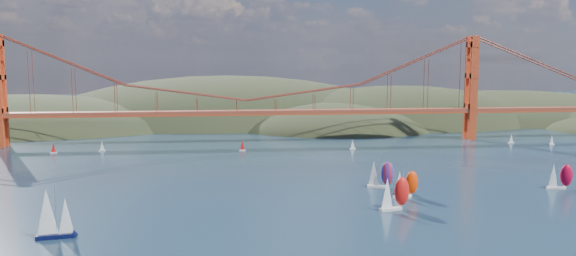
# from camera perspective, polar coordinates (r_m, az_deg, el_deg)

# --- Properties ---
(headlands) EXTENTS (725.00, 225.00, 96.00)m
(headlands) POSITION_cam_1_polar(r_m,az_deg,el_deg) (393.38, 1.78, -1.07)
(headlands) COLOR black
(headlands) RESTS_ON ground
(bridge) EXTENTS (552.00, 12.00, 55.00)m
(bridge) POSITION_cam_1_polar(r_m,az_deg,el_deg) (287.45, -4.61, 4.87)
(bridge) COLOR brown
(bridge) RESTS_ON ground
(sloop_navy) EXTENTS (9.03, 5.54, 13.58)m
(sloop_navy) POSITION_cam_1_polar(r_m,az_deg,el_deg) (147.33, -22.81, -8.07)
(sloop_navy) COLOR black
(sloop_navy) RESTS_ON ground
(racer_0) EXTENTS (9.57, 5.53, 10.72)m
(racer_0) POSITION_cam_1_polar(r_m,az_deg,el_deg) (163.76, 10.74, -6.48)
(racer_0) COLOR silver
(racer_0) RESTS_ON ground
(racer_1) EXTENTS (8.33, 4.07, 9.38)m
(racer_1) POSITION_cam_1_polar(r_m,az_deg,el_deg) (179.20, 11.83, -5.54)
(racer_1) COLOR white
(racer_1) RESTS_ON ground
(racer_2) EXTENTS (8.38, 3.88, 9.47)m
(racer_2) POSITION_cam_1_polar(r_m,az_deg,el_deg) (207.34, 25.87, -4.38)
(racer_2) COLOR silver
(racer_2) RESTS_ON ground
(racer_rwb) EXTENTS (9.06, 5.48, 10.15)m
(racer_rwb) POSITION_cam_1_polar(r_m,az_deg,el_deg) (190.84, 9.34, -4.60)
(racer_rwb) COLOR white
(racer_rwb) RESTS_ON ground
(distant_boat_2) EXTENTS (3.00, 2.00, 4.70)m
(distant_boat_2) POSITION_cam_1_polar(r_m,az_deg,el_deg) (278.89, -22.73, -1.88)
(distant_boat_2) COLOR silver
(distant_boat_2) RESTS_ON ground
(distant_boat_3) EXTENTS (3.00, 2.00, 4.70)m
(distant_boat_3) POSITION_cam_1_polar(r_m,az_deg,el_deg) (276.93, -18.37, -1.75)
(distant_boat_3) COLOR silver
(distant_boat_3) RESTS_ON ground
(distant_boat_4) EXTENTS (3.00, 2.00, 4.70)m
(distant_boat_4) POSITION_cam_1_polar(r_m,az_deg,el_deg) (309.94, 21.74, -0.99)
(distant_boat_4) COLOR silver
(distant_boat_4) RESTS_ON ground
(distant_boat_5) EXTENTS (3.00, 2.00, 4.70)m
(distant_boat_5) POSITION_cam_1_polar(r_m,az_deg,el_deg) (312.23, 25.22, -1.11)
(distant_boat_5) COLOR silver
(distant_boat_5) RESTS_ON ground
(distant_boat_8) EXTENTS (3.00, 2.00, 4.70)m
(distant_boat_8) POSITION_cam_1_polar(r_m,az_deg,el_deg) (269.78, 6.58, -1.66)
(distant_boat_8) COLOR silver
(distant_boat_8) RESTS_ON ground
(distant_boat_9) EXTENTS (3.00, 2.00, 4.70)m
(distant_boat_9) POSITION_cam_1_polar(r_m,az_deg,el_deg) (264.89, -4.65, -1.80)
(distant_boat_9) COLOR silver
(distant_boat_9) RESTS_ON ground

